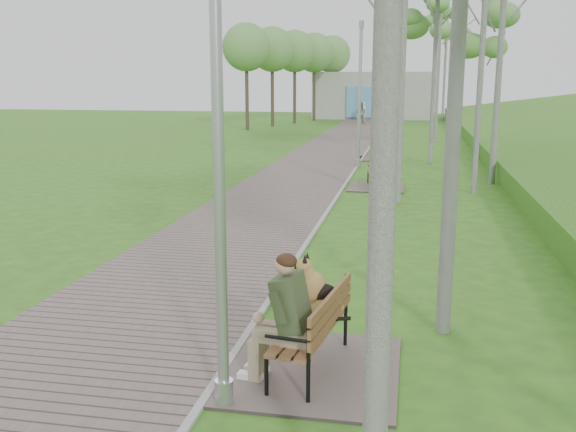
{
  "coord_description": "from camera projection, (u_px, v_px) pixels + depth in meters",
  "views": [
    {
      "loc": [
        2.13,
        -6.8,
        3.47
      ],
      "look_at": [
        0.18,
        3.27,
        1.26
      ],
      "focal_mm": 40.0,
      "sensor_mm": 36.0,
      "label": 1
    }
  ],
  "objects": [
    {
      "name": "lamp_post_third",
      "position": [
        384.0,
        100.0,
        40.87
      ],
      "size": [
        0.17,
        0.17,
        4.47
      ],
      "color": "#A4A7AD",
      "rests_on": "ground"
    },
    {
      "name": "lamp_post_near",
      "position": [
        219.0,
        184.0,
        6.43
      ],
      "size": [
        0.2,
        0.2,
        5.22
      ],
      "color": "#A4A7AD",
      "rests_on": "ground"
    },
    {
      "name": "birch_far_a",
      "position": [
        483.0,
        20.0,
        26.95
      ],
      "size": [
        2.41,
        2.41,
        7.48
      ],
      "color": "silver",
      "rests_on": "ground"
    },
    {
      "name": "bench_third",
      "position": [
        378.0,
        155.0,
        28.01
      ],
      "size": [
        1.67,
        1.85,
        1.02
      ],
      "color": "#6A5B56",
      "rests_on": "ground"
    },
    {
      "name": "bench_far",
      "position": [
        391.0,
        130.0,
        41.47
      ],
      "size": [
        1.57,
        1.75,
        0.97
      ],
      "color": "#6A5B56",
      "rests_on": "ground"
    },
    {
      "name": "building_north",
      "position": [
        372.0,
        95.0,
        56.43
      ],
      "size": [
        10.0,
        5.2,
        4.0
      ],
      "color": "#9E9E99",
      "rests_on": "ground"
    },
    {
      "name": "pedestrian_near",
      "position": [
        363.0,
        112.0,
        52.58
      ],
      "size": [
        0.62,
        0.45,
        1.57
      ],
      "primitive_type": "imported",
      "rotation": [
        0.0,
        0.0,
        3.28
      ],
      "color": "white",
      "rests_on": "ground"
    },
    {
      "name": "kerb",
      "position": [
        363.0,
        158.0,
        28.28
      ],
      "size": [
        0.1,
        67.0,
        0.05
      ],
      "primitive_type": "cube",
      "color": "#999993",
      "rests_on": "ground"
    },
    {
      "name": "pedestrian_far",
      "position": [
        361.0,
        113.0,
        49.17
      ],
      "size": [
        0.99,
        0.88,
        1.7
      ],
      "primitive_type": "imported",
      "rotation": [
        0.0,
        0.0,
        2.8
      ],
      "color": "slate",
      "rests_on": "ground"
    },
    {
      "name": "bench_main",
      "position": [
        303.0,
        332.0,
        7.62
      ],
      "size": [
        2.07,
        2.3,
        1.8
      ],
      "color": "#6A5B56",
      "rests_on": "ground"
    },
    {
      "name": "birch_far_b",
      "position": [
        441.0,
        9.0,
        34.14
      ],
      "size": [
        2.32,
        2.32,
        9.01
      ],
      "color": "silver",
      "rests_on": "ground"
    },
    {
      "name": "birch_distant_b",
      "position": [
        448.0,
        17.0,
        51.51
      ],
      "size": [
        2.9,
        2.9,
        10.57
      ],
      "color": "silver",
      "rests_on": "ground"
    },
    {
      "name": "walkway",
      "position": [
        323.0,
        157.0,
        28.61
      ],
      "size": [
        3.5,
        67.0,
        0.04
      ],
      "primitive_type": "cube",
      "color": "#6A5B56",
      "rests_on": "ground"
    },
    {
      "name": "bench_second",
      "position": [
        376.0,
        182.0,
        20.66
      ],
      "size": [
        1.76,
        1.96,
        1.08
      ],
      "color": "#6A5B56",
      "rests_on": "ground"
    },
    {
      "name": "lamp_post_second",
      "position": [
        360.0,
        101.0,
        24.88
      ],
      "size": [
        0.22,
        0.22,
        5.61
      ],
      "color": "#A4A7AD",
      "rests_on": "ground"
    },
    {
      "name": "ground",
      "position": [
        221.0,
        375.0,
        7.65
      ],
      "size": [
        120.0,
        120.0,
        0.0
      ],
      "primitive_type": "plane",
      "color": "#2F6020",
      "rests_on": "ground"
    },
    {
      "name": "lamp_post_far",
      "position": [
        387.0,
        93.0,
        48.99
      ],
      "size": [
        0.2,
        0.2,
        5.1
      ],
      "color": "#A4A7AD",
      "rests_on": "ground"
    }
  ]
}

